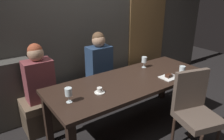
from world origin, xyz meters
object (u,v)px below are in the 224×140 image
at_px(wine_glass_far_right, 182,70).
at_px(wine_glass_far_left, 144,60).
at_px(fork_on_table, 177,76).
at_px(dining_table, 131,86).
at_px(dessert_plate, 168,77).
at_px(espresso_cup, 100,91).
at_px(banquette_bench, 103,94).
at_px(diner_bearded, 99,59).
at_px(wine_glass_center_back, 68,92).
at_px(diner_redhead, 38,74).
at_px(chair_near_side, 195,107).

bearing_deg(wine_glass_far_right, wine_glass_far_left, 103.49).
bearing_deg(wine_glass_far_right, fork_on_table, 95.90).
bearing_deg(dining_table, fork_on_table, -24.68).
bearing_deg(dessert_plate, dining_table, 151.31).
xyz_separation_m(dining_table, wine_glass_far_left, (0.44, 0.24, 0.20)).
bearing_deg(dining_table, espresso_cup, -172.43).
xyz_separation_m(banquette_bench, diner_bearded, (-0.04, 0.02, 0.60)).
bearing_deg(diner_bearded, wine_glass_center_back, -137.58).
bearing_deg(diner_redhead, espresso_cup, -59.45).
bearing_deg(banquette_bench, fork_on_table, -59.27).
bearing_deg(fork_on_table, dining_table, 156.12).
bearing_deg(diner_bearded, espresso_cup, -121.61).
xyz_separation_m(banquette_bench, dessert_plate, (0.44, -0.94, 0.53)).
bearing_deg(dining_table, wine_glass_far_right, -30.00).
bearing_deg(diner_bearded, chair_near_side, -74.36).
xyz_separation_m(chair_near_side, wine_glass_center_back, (-1.26, 0.66, 0.30)).
xyz_separation_m(wine_glass_far_left, fork_on_table, (0.13, -0.50, -0.11)).
distance_m(wine_glass_far_left, espresso_cup, 1.02).
height_order(wine_glass_center_back, fork_on_table, wine_glass_center_back).
distance_m(chair_near_side, fork_on_table, 0.54).
relative_size(wine_glass_center_back, espresso_cup, 1.37).
bearing_deg(wine_glass_far_right, wine_glass_center_back, 169.77).
height_order(chair_near_side, wine_glass_far_left, chair_near_side).
bearing_deg(dining_table, diner_bearded, 93.54).
bearing_deg(chair_near_side, wine_glass_far_right, 60.39).
bearing_deg(diner_redhead, wine_glass_far_right, -33.40).
relative_size(wine_glass_far_left, espresso_cup, 1.37).
xyz_separation_m(banquette_bench, fork_on_table, (0.57, -0.96, 0.51)).
bearing_deg(espresso_cup, diner_redhead, 120.55).
relative_size(wine_glass_far_right, dessert_plate, 0.86).
xyz_separation_m(wine_glass_far_right, espresso_cup, (-1.11, 0.26, -0.09)).
height_order(chair_near_side, espresso_cup, chair_near_side).
xyz_separation_m(chair_near_side, diner_bearded, (-0.40, 1.44, 0.27)).
bearing_deg(banquette_bench, dining_table, -90.00).
xyz_separation_m(wine_glass_center_back, dessert_plate, (1.34, -0.17, -0.10)).
bearing_deg(banquette_bench, dessert_plate, -65.08).
distance_m(dining_table, diner_bearded, 0.74).
height_order(dining_table, fork_on_table, fork_on_table).
height_order(diner_redhead, wine_glass_far_left, diner_redhead).
bearing_deg(fork_on_table, wine_glass_far_right, -83.30).
bearing_deg(espresso_cup, fork_on_table, -9.94).
height_order(wine_glass_far_left, espresso_cup, wine_glass_far_left).
relative_size(chair_near_side, dessert_plate, 5.16).
bearing_deg(wine_glass_far_right, diner_bearded, 120.70).
height_order(diner_redhead, wine_glass_center_back, diner_redhead).
bearing_deg(diner_redhead, dessert_plate, -33.36).
xyz_separation_m(diner_redhead, wine_glass_far_right, (1.56, -1.03, 0.04)).
xyz_separation_m(banquette_bench, wine_glass_center_back, (-0.90, -0.77, 0.63)).
distance_m(chair_near_side, dessert_plate, 0.53).
xyz_separation_m(espresso_cup, fork_on_table, (1.10, -0.19, -0.02)).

